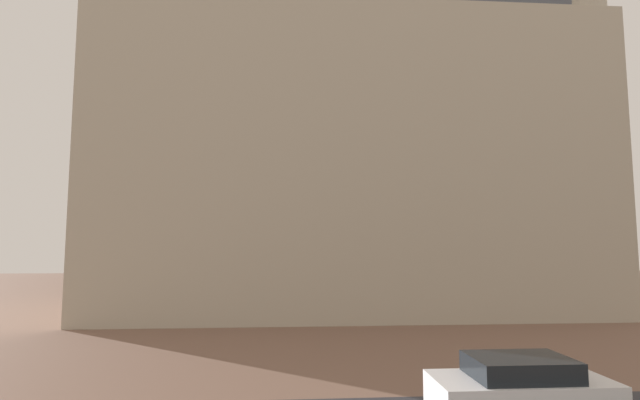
# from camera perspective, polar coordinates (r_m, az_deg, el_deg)

# --- Properties ---
(landmark_building) EXTENTS (29.85, 15.09, 39.16)m
(landmark_building) POSITION_cam_1_polar(r_m,az_deg,el_deg) (32.08, 2.83, 6.28)
(landmark_building) COLOR #B2A893
(landmark_building) RESTS_ON ground_plane
(car_white) EXTENTS (4.08, 2.05, 1.47)m
(car_white) POSITION_cam_1_polar(r_m,az_deg,el_deg) (12.63, 23.23, -20.49)
(car_white) COLOR silver
(car_white) RESTS_ON ground_plane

